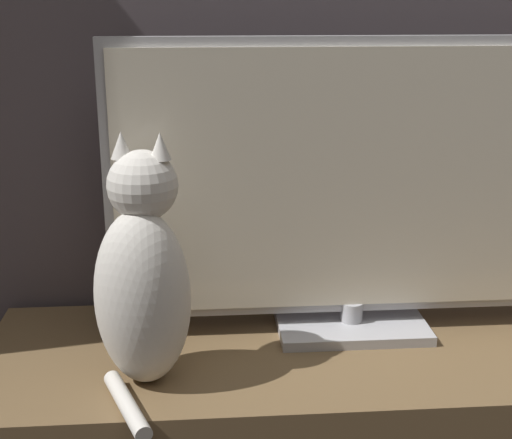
{
  "coord_description": "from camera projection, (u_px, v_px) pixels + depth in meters",
  "views": [
    {
      "loc": [
        -0.3,
        -0.27,
        1.18
      ],
      "look_at": [
        -0.21,
        0.94,
        0.81
      ],
      "focal_mm": 50.0,
      "sensor_mm": 36.0,
      "label": 1
    }
  ],
  "objects": [
    {
      "name": "tv",
      "position": [
        357.0,
        190.0,
        1.36
      ],
      "size": [
        0.95,
        0.18,
        0.58
      ],
      "color": "#B7B7BC",
      "rests_on": "tv_stand"
    },
    {
      "name": "cat",
      "position": [
        143.0,
        279.0,
        1.2
      ],
      "size": [
        0.19,
        0.3,
        0.43
      ],
      "rotation": [
        0.0,
        0.0,
        -0.23
      ],
      "color": "silver",
      "rests_on": "tv_stand"
    }
  ]
}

